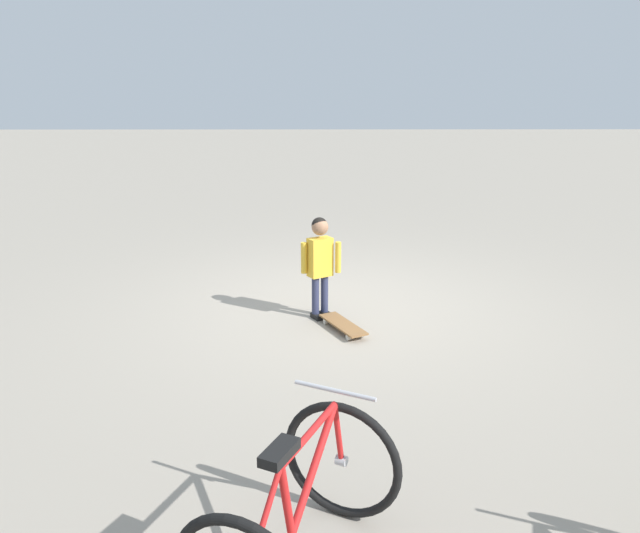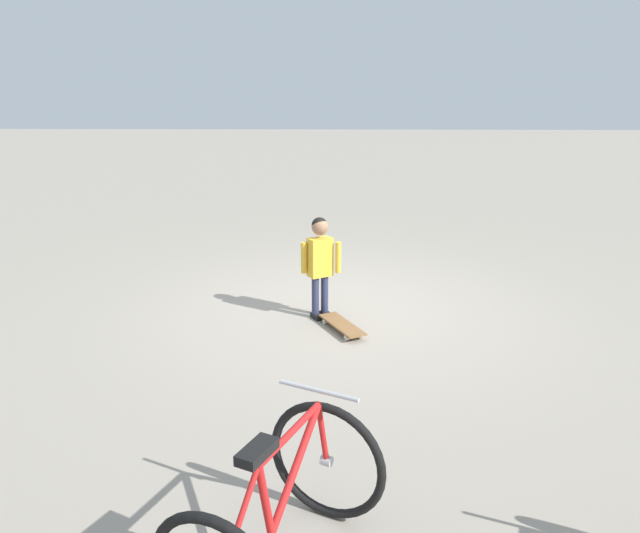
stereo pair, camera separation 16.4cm
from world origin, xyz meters
name	(u,v)px [view 1 (the left image)]	position (x,y,z in m)	size (l,w,h in m)	color
ground_plane	(340,306)	(0.00, 0.00, 0.00)	(50.00, 50.00, 0.00)	#9E9384
child_person	(320,257)	(0.23, 0.33, 0.66)	(0.41, 0.26, 1.06)	#2D3351
skateboard	(343,325)	(0.00, 0.71, 0.06)	(0.47, 0.67, 0.07)	olive
bicycle_far	(299,511)	(0.35, 3.90, 0.38)	(1.11, 1.27, 0.85)	black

